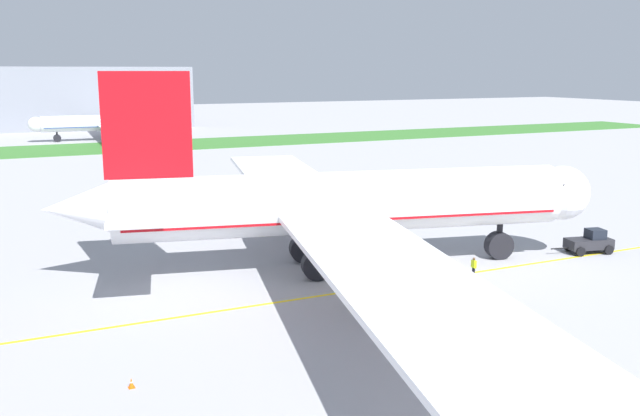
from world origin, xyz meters
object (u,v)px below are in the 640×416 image
ground_crew_wingwalker_port (474,265)px  traffic_cone_port_wing (131,383)px  parked_airliner_far_right (106,123)px  pushback_tug (590,242)px  airliner_foreground (338,204)px

ground_crew_wingwalker_port → traffic_cone_port_wing: bearing=-163.8°
parked_airliner_far_right → traffic_cone_port_wing: bearing=-98.1°
pushback_tug → parked_airliner_far_right: 133.53m
airliner_foreground → pushback_tug: airliner_foreground is taller
airliner_foreground → parked_airliner_far_right: (-0.46, 125.80, -1.57)m
airliner_foreground → parked_airliner_far_right: airliner_foreground is taller
pushback_tug → parked_airliner_far_right: size_ratio=0.11×
parked_airliner_far_right → airliner_foreground: bearing=-89.8°
ground_crew_wingwalker_port → parked_airliner_far_right: size_ratio=0.03×
pushback_tug → ground_crew_wingwalker_port: bearing=-172.9°
airliner_foreground → traffic_cone_port_wing: 26.63m
pushback_tug → traffic_cone_port_wing: bearing=-166.8°
traffic_cone_port_wing → parked_airliner_far_right: (20.18, 141.72, 3.92)m
airliner_foreground → ground_crew_wingwalker_port: airliner_foreground is taller
airliner_foreground → traffic_cone_port_wing: size_ratio=129.23×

